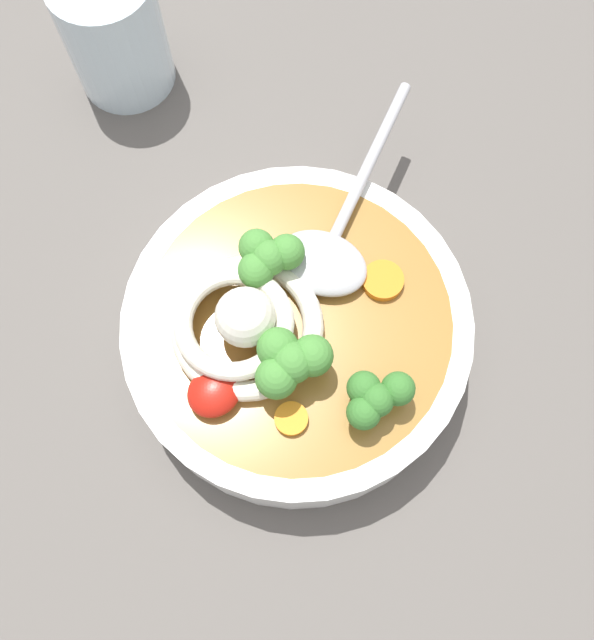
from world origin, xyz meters
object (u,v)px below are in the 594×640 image
(soup_bowl, at_px, (297,333))
(soup_spoon, at_px, (330,245))
(drinking_glass, at_px, (114,33))
(noodle_pile, at_px, (243,323))

(soup_bowl, distance_m, soup_spoon, 0.06)
(soup_bowl, bearing_deg, drinking_glass, -102.17)
(drinking_glass, bearing_deg, soup_bowl, 77.83)
(soup_spoon, bearing_deg, noodle_pile, 159.46)
(soup_bowl, relative_size, noodle_pile, 2.14)
(soup_bowl, bearing_deg, soup_spoon, -157.00)
(soup_spoon, height_order, drinking_glass, drinking_glass)
(noodle_pile, distance_m, soup_spoon, 0.08)
(soup_spoon, bearing_deg, soup_bowl, 180.00)
(drinking_glass, bearing_deg, noodle_pile, 70.79)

